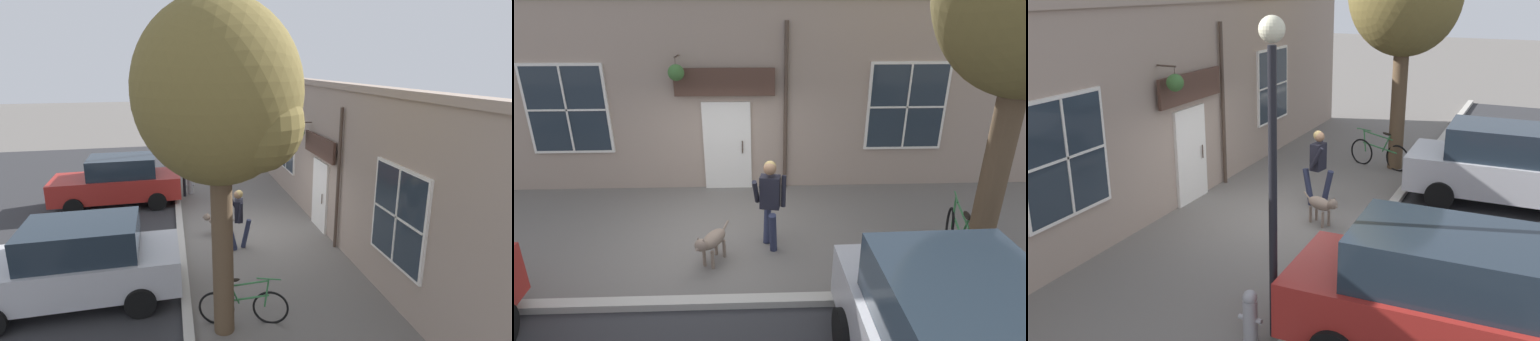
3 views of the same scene
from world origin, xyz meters
TOP-DOWN VIEW (x-y plane):
  - ground_plane at (0.00, 0.00)m, footprint 90.00×90.00m
  - storefront_facade at (-2.34, 0.01)m, footprint 0.95×18.00m
  - pedestrian_walking at (0.47, 0.87)m, footprint 0.71×0.61m
  - dog_on_leash at (0.95, -0.12)m, footprint 0.94×0.54m
  - leaning_bicycle at (0.94, 4.08)m, footprint 1.70×0.48m
  - parked_car_nearest_curb at (3.98, -3.48)m, footprint 4.34×2.01m
  - parked_car_mid_block at (4.18, 2.60)m, footprint 4.34×2.01m
  - street_lamp at (1.72, -3.94)m, footprint 0.32×0.32m
  - fire_hydrant at (1.50, -4.19)m, footprint 0.34×0.20m

SIDE VIEW (x-z plane):
  - ground_plane at x=0.00m, z-range 0.00..0.00m
  - leaning_bicycle at x=0.94m, z-range -0.12..0.88m
  - fire_hydrant at x=1.50m, z-range 0.01..0.78m
  - dog_on_leash at x=0.95m, z-range 0.10..0.77m
  - parked_car_nearest_curb at x=3.98m, z-range 0.00..1.75m
  - parked_car_mid_block at x=4.18m, z-range 0.00..1.75m
  - pedestrian_walking at x=0.47m, z-range 0.16..1.84m
  - storefront_facade at x=-2.34m, z-range 0.01..4.40m
  - street_lamp at x=1.72m, z-range 0.70..4.97m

